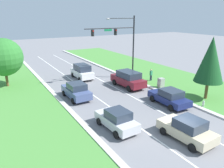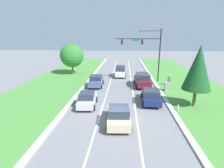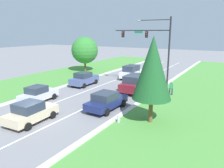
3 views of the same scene
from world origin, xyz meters
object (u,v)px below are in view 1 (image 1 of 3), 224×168
object	(u,v)px
white_suv	(82,71)
conifer_near_right_tree	(211,60)
slate_blue_sedan	(76,91)
champagne_sedan	(187,129)
pedestrian	(151,75)
silver_sedan	(117,119)
navy_sedan	(169,97)
fire_hydrant	(203,104)
utility_cabinet	(161,83)
burgundy_suv	(128,79)
oak_near_left_tree	(4,57)
traffic_signal_mast	(121,39)

from	to	relation	value
white_suv	conifer_near_right_tree	size ratio (longest dim) A/B	0.68
slate_blue_sedan	champagne_sedan	world-z (taller)	slate_blue_sedan
slate_blue_sedan	pedestrian	xyz separation A→B (m)	(11.42, 1.04, 0.06)
silver_sedan	conifer_near_right_tree	xyz separation A→B (m)	(11.84, 0.71, 3.55)
navy_sedan	fire_hydrant	distance (m)	3.36
utility_cabinet	burgundy_suv	bearing A→B (deg)	141.83
champagne_sedan	utility_cabinet	xyz separation A→B (m)	(6.52, 9.94, -0.17)
burgundy_suv	navy_sedan	bearing A→B (deg)	-89.93
white_suv	fire_hydrant	bearing A→B (deg)	-67.52
burgundy_suv	white_suv	world-z (taller)	white_suv
champagne_sedan	silver_sedan	bearing A→B (deg)	129.51
burgundy_suv	navy_sedan	xyz separation A→B (m)	(0.32, -7.00, -0.24)
champagne_sedan	silver_sedan	world-z (taller)	champagne_sedan
slate_blue_sedan	fire_hydrant	world-z (taller)	slate_blue_sedan
navy_sedan	pedestrian	xyz separation A→B (m)	(3.89, 7.54, 0.11)
fire_hydrant	navy_sedan	bearing A→B (deg)	138.55
utility_cabinet	conifer_near_right_tree	size ratio (longest dim) A/B	0.19
utility_cabinet	oak_near_left_tree	bearing A→B (deg)	147.89
champagne_sedan	burgundy_suv	bearing A→B (deg)	72.16
white_suv	champagne_sedan	size ratio (longest dim) A/B	1.07
slate_blue_sedan	silver_sedan	bearing A→B (deg)	-89.34
silver_sedan	conifer_near_right_tree	world-z (taller)	conifer_near_right_tree
fire_hydrant	oak_near_left_tree	xyz separation A→B (m)	(-16.17, 17.06, 3.49)
white_suv	utility_cabinet	distance (m)	11.39
oak_near_left_tree	champagne_sedan	bearing A→B (deg)	-63.67
champagne_sedan	oak_near_left_tree	xyz separation A→B (m)	(-10.07, 20.35, 3.00)
champagne_sedan	conifer_near_right_tree	world-z (taller)	conifer_near_right_tree
traffic_signal_mast	silver_sedan	world-z (taller)	traffic_signal_mast
slate_blue_sedan	fire_hydrant	size ratio (longest dim) A/B	6.37
champagne_sedan	conifer_near_right_tree	distance (m)	10.08
silver_sedan	oak_near_left_tree	size ratio (longest dim) A/B	0.68
utility_cabinet	conifer_near_right_tree	world-z (taller)	conifer_near_right_tree
burgundy_suv	conifer_near_right_tree	bearing A→B (deg)	-60.38
fire_hydrant	conifer_near_right_tree	size ratio (longest dim) A/B	0.10
slate_blue_sedan	fire_hydrant	xyz separation A→B (m)	(10.02, -8.70, -0.54)
traffic_signal_mast	fire_hydrant	bearing A→B (deg)	-81.43
burgundy_suv	oak_near_left_tree	size ratio (longest dim) A/B	0.83
navy_sedan	traffic_signal_mast	bearing A→B (deg)	88.57
traffic_signal_mast	oak_near_left_tree	world-z (taller)	traffic_signal_mast
utility_cabinet	oak_near_left_tree	size ratio (longest dim) A/B	0.21
fire_hydrant	oak_near_left_tree	world-z (taller)	oak_near_left_tree
champagne_sedan	pedestrian	world-z (taller)	champagne_sedan
white_suv	navy_sedan	world-z (taller)	white_suv
burgundy_suv	slate_blue_sedan	world-z (taller)	burgundy_suv
utility_cabinet	pedestrian	size ratio (longest dim) A/B	0.77
burgundy_suv	slate_blue_sedan	xyz separation A→B (m)	(-7.21, -0.50, -0.19)
conifer_near_right_tree	navy_sedan	bearing A→B (deg)	169.65
silver_sedan	oak_near_left_tree	distance (m)	17.88
pedestrian	oak_near_left_tree	size ratio (longest dim) A/B	0.27
navy_sedan	silver_sedan	size ratio (longest dim) A/B	1.11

